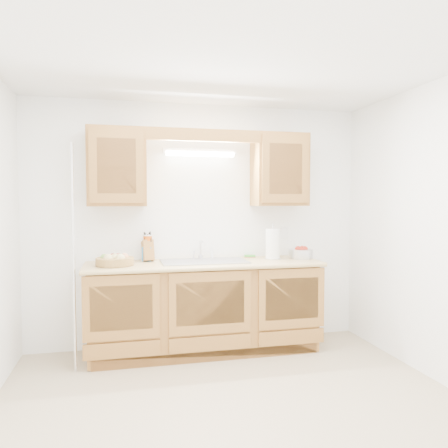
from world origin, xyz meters
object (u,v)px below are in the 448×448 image
object	(u,v)px
paper_towel	(273,244)
apple_bowl	(301,253)
fruit_basket	(115,260)
knife_block	(148,250)

from	to	relation	value
paper_towel	apple_bowl	distance (m)	0.33
fruit_basket	knife_block	size ratio (longest dim) A/B	1.25
paper_towel	apple_bowl	size ratio (longest dim) A/B	1.20
knife_block	apple_bowl	xyz separation A→B (m)	(1.57, -0.16, -0.05)
knife_block	paper_towel	xyz separation A→B (m)	(1.26, -0.16, 0.05)
fruit_basket	apple_bowl	size ratio (longest dim) A/B	1.24
paper_towel	apple_bowl	bearing A→B (deg)	1.04
fruit_basket	knife_block	xyz separation A→B (m)	(0.32, 0.23, 0.06)
fruit_basket	paper_towel	size ratio (longest dim) A/B	1.03
fruit_basket	paper_towel	xyz separation A→B (m)	(1.58, 0.07, 0.11)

